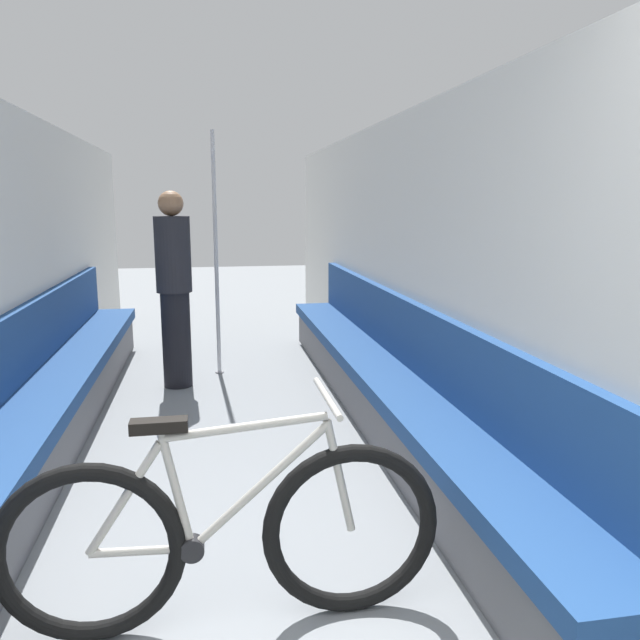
# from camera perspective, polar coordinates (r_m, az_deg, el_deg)

# --- Properties ---
(wall_right) EXTENTS (0.10, 10.02, 2.23)m
(wall_right) POSITION_cam_1_polar(r_m,az_deg,el_deg) (4.44, 9.33, 4.54)
(wall_right) COLOR silver
(wall_right) RESTS_ON ground
(bench_seat_row_left) EXTENTS (0.45, 5.62, 0.90)m
(bench_seat_row_left) POSITION_cam_1_polar(r_m,az_deg,el_deg) (4.52, -23.56, -6.76)
(bench_seat_row_left) COLOR #5B5B60
(bench_seat_row_left) RESTS_ON ground
(bench_seat_row_right) EXTENTS (0.45, 5.62, 0.90)m
(bench_seat_row_right) POSITION_cam_1_polar(r_m,az_deg,el_deg) (4.56, 5.95, -5.75)
(bench_seat_row_right) COLOR #5B5B60
(bench_seat_row_right) RESTS_ON ground
(bicycle) EXTENTS (1.65, 0.46, 0.89)m
(bicycle) POSITION_cam_1_polar(r_m,az_deg,el_deg) (2.47, -8.74, -19.00)
(bicycle) COLOR black
(bicycle) RESTS_ON ground
(grab_pole_near) EXTENTS (0.08, 0.08, 2.21)m
(grab_pole_near) POSITION_cam_1_polar(r_m,az_deg,el_deg) (5.79, -9.48, 5.56)
(grab_pole_near) COLOR gray
(grab_pole_near) RESTS_ON ground
(passenger_standing) EXTENTS (0.30, 0.30, 1.68)m
(passenger_standing) POSITION_cam_1_polar(r_m,az_deg,el_deg) (5.46, -13.18, 2.90)
(passenger_standing) COLOR black
(passenger_standing) RESTS_ON ground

